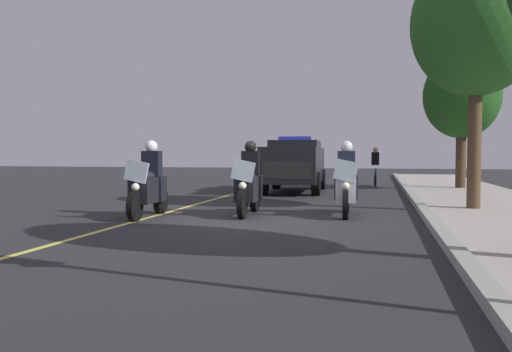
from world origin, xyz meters
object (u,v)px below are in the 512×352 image
at_px(cyclist_background, 375,167).
at_px(tree_mid_block, 477,24).
at_px(police_motorcycle_lead_right, 249,185).
at_px(tree_far_back, 462,96).
at_px(police_motorcycle_trailing, 346,185).
at_px(police_suv, 295,163).
at_px(police_motorcycle_lead_left, 149,186).

distance_m(cyclist_background, tree_mid_block, 10.60).
bearing_deg(police_motorcycle_lead_right, tree_far_back, 148.56).
height_order(tree_mid_block, tree_far_back, tree_mid_block).
xyz_separation_m(police_motorcycle_lead_right, police_motorcycle_trailing, (-0.42, 2.19, 0.00)).
distance_m(police_suv, tree_far_back, 7.03).
bearing_deg(tree_far_back, tree_mid_block, -6.04).
height_order(cyclist_background, tree_mid_block, tree_mid_block).
distance_m(police_motorcycle_lead_right, police_motorcycle_trailing, 2.23).
xyz_separation_m(police_motorcycle_trailing, tree_far_back, (-9.40, 3.82, 2.91)).
relative_size(police_motorcycle_trailing, tree_far_back, 0.41).
bearing_deg(police_suv, cyclist_background, 144.05).
relative_size(police_motorcycle_lead_left, tree_far_back, 0.41).
height_order(police_suv, cyclist_background, police_suv).
distance_m(police_motorcycle_lead_right, police_suv, 7.48).
relative_size(cyclist_background, tree_mid_block, 0.29).
xyz_separation_m(police_motorcycle_lead_right, tree_far_back, (-9.82, 6.00, 2.91)).
distance_m(police_motorcycle_trailing, tree_mid_block, 5.01).
bearing_deg(tree_mid_block, police_suv, -137.18).
distance_m(police_motorcycle_lead_left, tree_mid_block, 8.60).
distance_m(police_motorcycle_lead_left, cyclist_background, 13.28).
bearing_deg(tree_mid_block, police_motorcycle_lead_left, -69.44).
relative_size(police_motorcycle_lead_left, tree_mid_block, 0.35).
bearing_deg(police_motorcycle_trailing, cyclist_background, 176.96).
bearing_deg(tree_far_back, police_motorcycle_trailing, -22.08).
relative_size(police_motorcycle_trailing, cyclist_background, 1.22).
height_order(police_motorcycle_lead_left, police_motorcycle_trailing, same).
height_order(police_motorcycle_lead_right, police_motorcycle_trailing, same).
xyz_separation_m(tree_mid_block, tree_far_back, (-8.03, 0.85, -0.89)).
relative_size(police_motorcycle_lead_left, police_motorcycle_trailing, 1.00).
bearing_deg(police_motorcycle_trailing, police_motorcycle_lead_left, -72.54).
height_order(police_suv, tree_far_back, tree_far_back).
xyz_separation_m(cyclist_background, tree_far_back, (1.62, 3.23, 2.77)).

